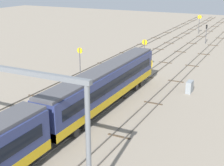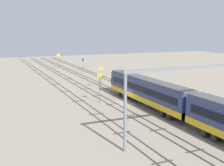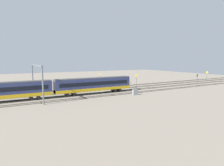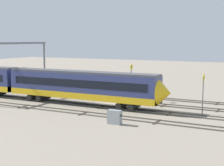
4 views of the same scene
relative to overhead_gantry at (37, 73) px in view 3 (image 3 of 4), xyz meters
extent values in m
plane|color=gray|center=(19.59, 0.03, -6.84)|extent=(205.08, 205.08, 0.00)
cube|color=#59544C|center=(19.59, -8.05, -6.76)|extent=(189.08, 0.07, 0.16)
cube|color=#59544C|center=(19.59, -6.61, -6.76)|extent=(189.08, 0.07, 0.16)
cube|color=#473828|center=(-0.31, -7.33, -6.80)|extent=(0.24, 2.40, 0.08)
cube|color=#473828|center=(9.64, -7.33, -6.80)|extent=(0.24, 2.40, 0.08)
cube|color=#473828|center=(19.59, -7.33, -6.80)|extent=(0.24, 2.40, 0.08)
cube|color=#473828|center=(29.54, -7.33, -6.80)|extent=(0.24, 2.40, 0.08)
cube|color=#473828|center=(39.49, -7.33, -6.80)|extent=(0.24, 2.40, 0.08)
cube|color=#473828|center=(49.44, -7.33, -6.80)|extent=(0.24, 2.40, 0.08)
cube|color=#473828|center=(59.40, -7.33, -6.80)|extent=(0.24, 2.40, 0.08)
cube|color=#473828|center=(69.35, -7.33, -6.80)|extent=(0.24, 2.40, 0.08)
cube|color=#59544C|center=(19.59, -3.14, -6.76)|extent=(189.08, 0.07, 0.16)
cube|color=#59544C|center=(19.59, -1.71, -6.76)|extent=(189.08, 0.07, 0.16)
cube|color=#473828|center=(-0.31, -2.43, -6.80)|extent=(0.24, 2.40, 0.08)
cube|color=#473828|center=(9.64, -2.43, -6.80)|extent=(0.24, 2.40, 0.08)
cube|color=#473828|center=(19.59, -2.43, -6.80)|extent=(0.24, 2.40, 0.08)
cube|color=#473828|center=(29.54, -2.43, -6.80)|extent=(0.24, 2.40, 0.08)
cube|color=#473828|center=(39.49, -2.43, -6.80)|extent=(0.24, 2.40, 0.08)
cube|color=#473828|center=(49.44, -2.43, -6.80)|extent=(0.24, 2.40, 0.08)
cube|color=#473828|center=(59.40, -2.43, -6.80)|extent=(0.24, 2.40, 0.08)
cube|color=#473828|center=(69.35, -2.43, -6.80)|extent=(0.24, 2.40, 0.08)
cube|color=#473828|center=(79.30, -2.43, -6.80)|extent=(0.24, 2.40, 0.08)
cube|color=#59544C|center=(19.59, 1.76, -6.76)|extent=(189.08, 0.07, 0.16)
cube|color=#59544C|center=(19.59, 3.20, -6.76)|extent=(189.08, 0.07, 0.16)
cube|color=#473828|center=(-3.10, 2.48, -6.80)|extent=(0.24, 2.40, 0.08)
cube|color=#473828|center=(4.46, 2.48, -6.80)|extent=(0.24, 2.40, 0.08)
cube|color=#473828|center=(12.03, 2.48, -6.80)|extent=(0.24, 2.40, 0.08)
cube|color=#473828|center=(19.59, 2.48, -6.80)|extent=(0.24, 2.40, 0.08)
cube|color=#473828|center=(27.15, 2.48, -6.80)|extent=(0.24, 2.40, 0.08)
cube|color=#473828|center=(34.72, 2.48, -6.80)|extent=(0.24, 2.40, 0.08)
cube|color=#473828|center=(42.28, 2.48, -6.80)|extent=(0.24, 2.40, 0.08)
cube|color=#473828|center=(49.84, 2.48, -6.80)|extent=(0.24, 2.40, 0.08)
cube|color=#473828|center=(57.41, 2.48, -6.80)|extent=(0.24, 2.40, 0.08)
cube|color=#473828|center=(64.97, 2.48, -6.80)|extent=(0.24, 2.40, 0.08)
cube|color=#473828|center=(72.53, 2.48, -6.80)|extent=(0.24, 2.40, 0.08)
cube|color=#473828|center=(80.09, 2.48, -6.80)|extent=(0.24, 2.40, 0.08)
cube|color=#473828|center=(87.66, 2.48, -6.80)|extent=(0.24, 2.40, 0.08)
cube|color=#59544C|center=(19.59, 6.67, -6.76)|extent=(189.08, 0.07, 0.16)
cube|color=#59544C|center=(19.59, 8.10, -6.76)|extent=(189.08, 0.07, 0.16)
cube|color=#473828|center=(-4.04, 7.38, -6.80)|extent=(0.24, 2.40, 0.08)
cube|color=#473828|center=(5.41, 7.38, -6.80)|extent=(0.24, 2.40, 0.08)
cube|color=#473828|center=(14.86, 7.38, -6.80)|extent=(0.24, 2.40, 0.08)
cube|color=#473828|center=(24.32, 7.38, -6.80)|extent=(0.24, 2.40, 0.08)
cube|color=#473828|center=(33.77, 7.38, -6.80)|extent=(0.24, 2.40, 0.08)
cube|color=#473828|center=(43.22, 7.38, -6.80)|extent=(0.24, 2.40, 0.08)
cube|color=#473828|center=(52.68, 7.38, -6.80)|extent=(0.24, 2.40, 0.08)
cube|color=#473828|center=(62.13, 7.38, -6.80)|extent=(0.24, 2.40, 0.08)
cube|color=#473828|center=(71.59, 7.38, -6.80)|extent=(0.24, 2.40, 0.08)
cube|color=#473828|center=(81.04, 7.38, -6.80)|extent=(0.24, 2.40, 0.08)
cube|color=#473828|center=(90.49, 7.38, -6.80)|extent=(0.24, 2.40, 0.08)
cube|color=#473828|center=(99.95, 7.38, -6.80)|extent=(0.24, 2.40, 0.08)
cube|color=navy|center=(16.05, -2.43, -3.98)|extent=(24.00, 2.90, 3.60)
cube|color=gold|center=(16.05, -2.43, -5.33)|extent=(24.00, 2.94, 0.90)
cube|color=#4C4C51|center=(16.05, -2.43, -2.03)|extent=(24.00, 2.50, 0.30)
cube|color=black|center=(16.05, -3.89, -3.55)|extent=(22.00, 0.04, 1.10)
cube|color=black|center=(16.05, -0.97, -3.55)|extent=(22.00, 0.04, 1.10)
cylinder|color=black|center=(7.47, -2.43, -6.23)|extent=(0.90, 2.70, 0.90)
cylinder|color=black|center=(9.27, -2.43, -6.23)|extent=(0.90, 2.70, 0.90)
cylinder|color=black|center=(22.83, -2.43, -6.23)|extent=(0.90, 2.70, 0.90)
cylinder|color=black|center=(24.63, -2.43, -6.23)|extent=(0.90, 2.70, 0.90)
cube|color=navy|center=(-8.75, -2.43, -3.98)|extent=(24.00, 2.90, 3.60)
cube|color=gold|center=(-8.75, -2.43, -5.33)|extent=(24.00, 2.94, 0.90)
cube|color=black|center=(-8.75, -3.89, -3.55)|extent=(22.00, 0.04, 1.10)
cube|color=black|center=(-8.75, -0.97, -3.55)|extent=(22.00, 0.04, 1.10)
cylinder|color=black|center=(-1.97, -2.43, -6.23)|extent=(0.90, 2.70, 0.90)
cylinder|color=black|center=(-0.17, -2.43, -6.23)|extent=(0.90, 2.70, 0.90)
cone|color=gold|center=(28.85, -2.43, -4.16)|extent=(1.60, 3.24, 3.24)
cylinder|color=slate|center=(0.00, -9.63, -2.50)|extent=(0.36, 0.36, 8.68)
cylinder|color=slate|center=(0.00, 9.63, -2.50)|extent=(0.36, 0.36, 8.68)
cube|color=slate|center=(0.00, 0.00, 2.02)|extent=(0.40, 19.87, 0.35)
cylinder|color=#4C4C51|center=(21.16, 4.33, -4.02)|extent=(0.12, 0.12, 5.63)
cylinder|color=yellow|center=(21.20, 4.33, -1.59)|extent=(0.05, 0.84, 0.84)
cube|color=black|center=(21.23, 4.33, -1.59)|extent=(0.02, 0.38, 0.12)
cylinder|color=#4C4C51|center=(33.31, -0.64, -4.26)|extent=(0.12, 0.12, 5.15)
cylinder|color=yellow|center=(33.35, -0.64, -2.10)|extent=(0.05, 0.91, 0.91)
cube|color=black|center=(33.38, -0.64, -2.10)|extent=(0.02, 0.41, 0.12)
cylinder|color=#4C4C51|center=(73.78, -0.75, -4.34)|extent=(0.12, 0.12, 5.00)
cylinder|color=yellow|center=(73.82, -0.75, -2.31)|extent=(0.05, 1.05, 1.05)
cube|color=black|center=(73.85, -0.75, -2.31)|extent=(0.02, 0.47, 0.12)
cylinder|color=#4C4C51|center=(60.45, -5.37, -5.07)|extent=(0.14, 0.14, 3.55)
cube|color=black|center=(60.45, -5.37, -2.84)|extent=(0.20, 0.32, 0.90)
sphere|color=green|center=(60.56, -5.37, -2.64)|extent=(0.20, 0.20, 0.20)
sphere|color=#262626|center=(60.56, -5.37, -3.04)|extent=(0.20, 0.20, 0.20)
cube|color=gray|center=(25.59, -10.34, -6.03)|extent=(1.59, 0.72, 1.61)
cube|color=#333333|center=(26.40, -10.34, -5.79)|extent=(0.02, 0.50, 0.24)
camera|label=1|loc=(-16.69, -19.82, 8.41)|focal=52.40mm
camera|label=2|loc=(-27.44, 23.23, 6.40)|focal=47.08mm
camera|label=3|loc=(-6.84, -54.16, 3.45)|focal=29.83mm
camera|label=4|loc=(42.08, -43.27, 2.60)|focal=53.66mm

